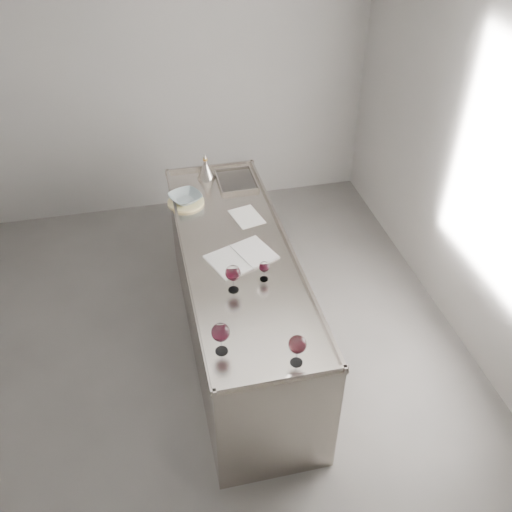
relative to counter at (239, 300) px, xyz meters
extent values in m
cube|color=#55524F|center=(-0.50, -0.30, -0.48)|extent=(4.50, 5.00, 0.02)
cube|color=gray|center=(-0.50, 2.21, 0.93)|extent=(4.50, 0.02, 2.80)
cube|color=gray|center=(1.76, -0.30, 0.93)|extent=(0.02, 5.00, 2.80)
cube|color=#9D958D|center=(0.00, 0.00, -0.01)|extent=(0.75, 2.40, 0.92)
cube|color=#9D958D|center=(0.00, 0.00, 0.46)|extent=(0.77, 2.42, 0.02)
cube|color=#9D958D|center=(0.00, -1.19, 0.48)|extent=(0.77, 0.02, 0.03)
cube|color=#9D958D|center=(0.00, 1.19, 0.48)|extent=(0.77, 0.02, 0.03)
cube|color=#9D958D|center=(-0.37, 0.00, 0.48)|extent=(0.02, 2.42, 0.03)
cube|color=#9D958D|center=(0.36, 0.00, 0.48)|extent=(0.02, 2.42, 0.03)
cube|color=#595654|center=(0.17, 0.92, 0.46)|extent=(0.30, 0.38, 0.01)
cylinder|color=white|center=(-0.28, -0.90, 0.47)|extent=(0.07, 0.07, 0.00)
cylinder|color=white|center=(-0.28, -0.90, 0.52)|extent=(0.01, 0.01, 0.10)
ellipsoid|color=white|center=(-0.28, -0.90, 0.62)|extent=(0.11, 0.11, 0.11)
cylinder|color=#3B0815|center=(-0.28, -0.90, 0.60)|extent=(0.08, 0.08, 0.02)
cylinder|color=white|center=(-0.11, -0.40, 0.47)|extent=(0.07, 0.07, 0.00)
cylinder|color=white|center=(-0.11, -0.40, 0.52)|extent=(0.01, 0.01, 0.09)
ellipsoid|color=white|center=(-0.11, -0.40, 0.61)|extent=(0.10, 0.10, 0.10)
cylinder|color=#3A0712|center=(-0.11, -0.40, 0.59)|extent=(0.07, 0.07, 0.02)
cylinder|color=white|center=(0.12, -1.08, 0.47)|extent=(0.07, 0.07, 0.00)
cylinder|color=white|center=(0.12, -1.08, 0.52)|extent=(0.01, 0.01, 0.10)
ellipsoid|color=white|center=(0.12, -1.08, 0.61)|extent=(0.10, 0.10, 0.11)
cylinder|color=#38070D|center=(0.12, -1.08, 0.59)|extent=(0.07, 0.07, 0.02)
cylinder|color=white|center=(0.11, -0.34, 0.47)|extent=(0.06, 0.06, 0.00)
cylinder|color=white|center=(0.11, -0.34, 0.51)|extent=(0.01, 0.01, 0.07)
ellipsoid|color=white|center=(0.11, -0.34, 0.57)|extent=(0.07, 0.07, 0.07)
cylinder|color=#340711|center=(0.11, -0.34, 0.56)|extent=(0.05, 0.05, 0.02)
cube|color=white|center=(-0.10, -0.13, 0.47)|extent=(0.31, 0.36, 0.01)
cube|color=white|center=(0.11, -0.05, 0.47)|extent=(0.31, 0.36, 0.01)
cylinder|color=white|center=(0.01, -0.09, 0.48)|extent=(0.12, 0.29, 0.01)
cube|color=silver|center=(0.15, 0.39, 0.47)|extent=(0.26, 0.32, 0.00)
cylinder|color=beige|center=(-0.28, 0.69, 0.48)|extent=(0.33, 0.33, 0.02)
imported|color=#899BA0|center=(-0.28, 0.69, 0.52)|extent=(0.32, 0.32, 0.06)
cone|color=#ABA298|center=(-0.06, 1.03, 0.53)|extent=(0.16, 0.16, 0.13)
cylinder|color=#ABA298|center=(-0.06, 1.03, 0.62)|extent=(0.03, 0.03, 0.03)
cylinder|color=#AE7830|center=(-0.06, 1.03, 0.64)|extent=(0.04, 0.04, 0.02)
cone|color=#ABA298|center=(-0.06, 1.03, 0.67)|extent=(0.03, 0.03, 0.04)
camera|label=1|loc=(-0.58, -3.11, 2.91)|focal=40.00mm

